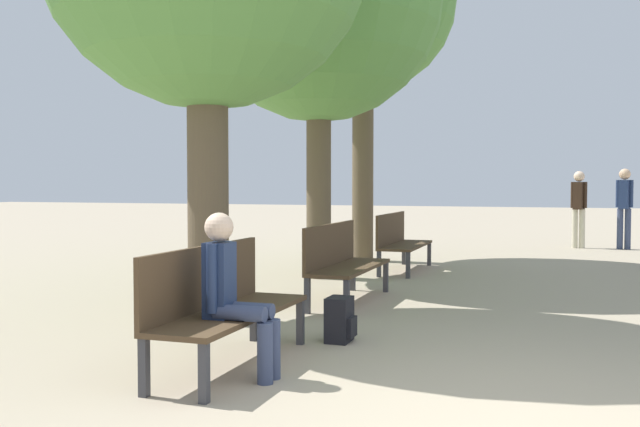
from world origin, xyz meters
The scene contains 9 objects.
ground_plane centered at (0.00, 0.00, 0.00)m, with size 80.00×80.00×0.00m, color tan.
bench_row_0 centered at (-2.23, 0.69, 0.52)m, with size 0.54×1.88×0.94m.
bench_row_1 centered at (-2.23, 3.90, 0.52)m, with size 0.54×1.88×0.94m.
bench_row_2 centered at (-2.23, 7.11, 0.52)m, with size 0.54×1.88×0.94m.
tree_row_2 centered at (-3.20, 8.37, 4.72)m, with size 3.38×3.38×6.45m.
person_seated centered at (-1.98, 0.40, 0.65)m, with size 0.56×0.32×1.21m.
backpack centered at (-1.59, 1.79, 0.20)m, with size 0.24×0.28×0.40m.
pedestrian_near centered at (0.63, 12.37, 0.97)m, with size 0.34×0.29×1.70m.
pedestrian_far centered at (1.55, 12.37, 1.00)m, with size 0.35×0.29×1.74m.
Camera 1 is at (0.29, -4.28, 1.43)m, focal length 40.00 mm.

